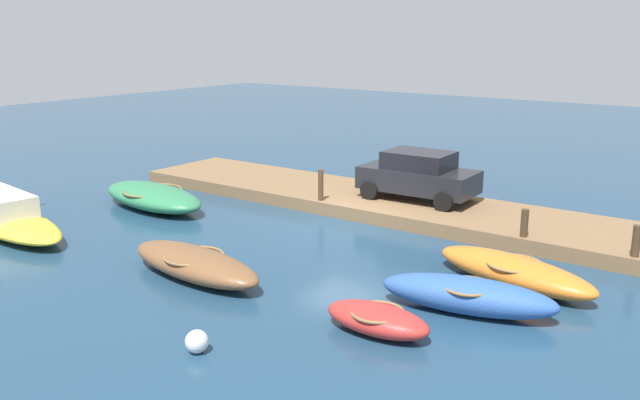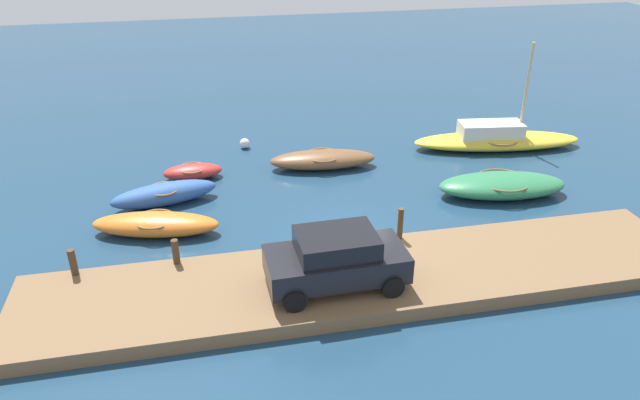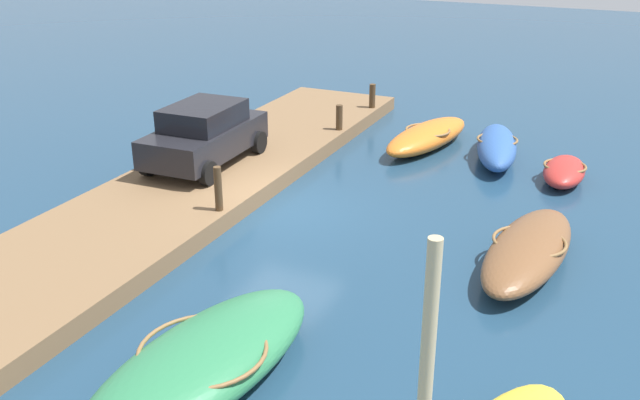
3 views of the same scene
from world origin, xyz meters
The scene contains 11 objects.
ground_plane centered at (0.00, 0.00, 0.00)m, with size 84.00×84.00×0.00m, color navy.
dock_platform centered at (0.00, -2.56, 0.22)m, with size 20.26×3.88×0.44m, color brown.
motorboat_green centered at (6.74, 2.10, 0.42)m, with size 5.16×2.60×0.83m.
dinghy_red centered at (-4.93, 6.12, 0.31)m, with size 2.38×1.17×0.61m.
rowboat_blue centered at (-6.01, 4.04, 0.41)m, with size 4.09×1.95×0.81m.
rowboat_orange centered at (-6.25, 1.83, 0.38)m, with size 4.53×2.25×0.74m.
rowboat_brown centered at (0.52, 6.07, 0.38)m, with size 4.61×1.86×0.75m.
mooring_post_west centered at (-8.45, -0.87, 0.86)m, with size 0.21×0.21×0.84m, color #47331E.
mooring_post_mid_west centered at (-5.52, -0.87, 0.84)m, with size 0.21×0.21×0.80m, color #47331E.
mooring_post_mid_east centered at (1.58, -0.87, 0.98)m, with size 0.18×0.18×1.08m, color #47331E.
parked_car centered at (-1.04, -2.95, 1.30)m, with size 4.00×2.14×1.67m.
Camera 3 is at (14.42, 7.66, 7.07)m, focal length 39.74 mm.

